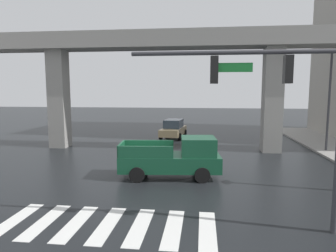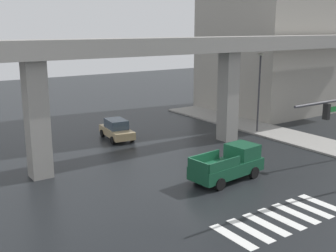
# 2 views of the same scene
# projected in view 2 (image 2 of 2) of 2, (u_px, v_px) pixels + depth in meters

# --- Properties ---
(ground_plane) EXTENTS (120.00, 120.00, 0.00)m
(ground_plane) POSITION_uv_depth(u_px,v_px,m) (201.00, 181.00, 26.27)
(ground_plane) COLOR black
(crosswalk_stripes) EXTENTS (7.15, 2.80, 0.01)m
(crosswalk_stripes) POSITION_uv_depth(u_px,v_px,m) (281.00, 219.00, 21.06)
(crosswalk_stripes) COLOR silver
(crosswalk_stripes) RESTS_ON ground
(elevated_overpass) EXTENTS (57.09, 2.34, 8.69)m
(elevated_overpass) POSITION_uv_depth(u_px,v_px,m) (146.00, 55.00, 29.73)
(elevated_overpass) COLOR gray
(elevated_overpass) RESTS_ON ground
(sidewalk_east) EXTENTS (4.00, 36.00, 0.15)m
(sidewalk_east) POSITION_uv_depth(u_px,v_px,m) (308.00, 141.00, 35.13)
(sidewalk_east) COLOR gray
(sidewalk_east) RESTS_ON ground
(pickup_truck) EXTENTS (5.26, 2.45, 2.08)m
(pickup_truck) POSITION_uv_depth(u_px,v_px,m) (230.00, 164.00, 26.41)
(pickup_truck) COLOR #14472D
(pickup_truck) RESTS_ON ground
(sedan_tan) EXTENTS (2.36, 4.49, 1.72)m
(sedan_tan) POSITION_uv_depth(u_px,v_px,m) (117.00, 129.00, 35.95)
(sedan_tan) COLOR tan
(sedan_tan) RESTS_ON ground
(street_lamp_mid_block) EXTENTS (0.44, 0.70, 7.24)m
(street_lamp_mid_block) POSITION_uv_depth(u_px,v_px,m) (259.00, 83.00, 37.23)
(street_lamp_mid_block) COLOR #38383D
(street_lamp_mid_block) RESTS_ON ground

